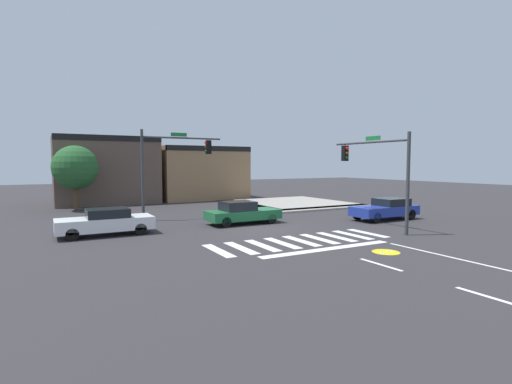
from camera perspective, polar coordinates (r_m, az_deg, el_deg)
name	(u,v)px	position (r m, az deg, el deg)	size (l,w,h in m)	color
ground_plane	(256,227)	(22.67, 0.00, -5.22)	(120.00, 120.00, 0.00)	#302D30
crosswalk_near	(301,241)	(18.92, 6.63, -7.12)	(9.11, 2.79, 0.01)	silver
lane_markings	(485,284)	(14.18, 30.58, -11.54)	(6.80, 24.25, 0.01)	white
bike_detector_marking	(386,252)	(17.37, 18.51, -8.34)	(1.15, 1.15, 0.01)	yellow
curb_corner_northeast	(288,204)	(35.02, 4.76, -1.77)	(10.00, 10.60, 0.15)	#9E998E
storefront_row	(153,171)	(39.79, -14.84, 2.93)	(18.16, 6.16, 6.16)	brown
traffic_signal_northwest	(173,158)	(26.58, -12.10, 4.91)	(5.52, 0.32, 5.90)	#383A3D
traffic_signal_southeast	(376,163)	(22.90, 17.22, 4.07)	(0.32, 5.62, 5.34)	#383A3D
car_white	(106,222)	(21.60, -21.16, -4.10)	(4.73, 1.85, 1.38)	white
car_blue	(386,209)	(27.12, 18.51, -2.35)	(4.65, 1.86, 1.40)	#23389E
car_green	(242,213)	(23.94, -2.10, -3.03)	(4.52, 1.88, 1.41)	#1E6638
roadside_tree	(75,168)	(33.68, -24.97, 3.25)	(3.46, 3.46, 5.13)	#4C3823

